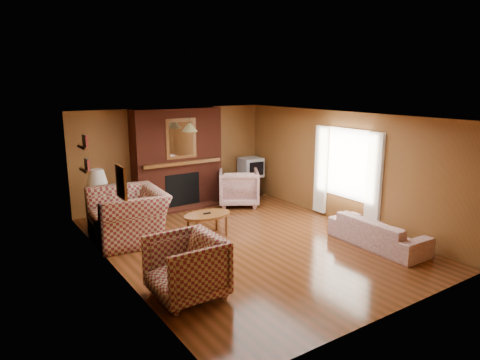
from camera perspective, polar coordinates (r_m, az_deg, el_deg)
floor at (r=8.34m, az=0.89°, el=-8.18°), size 6.50×6.50×0.00m
ceiling at (r=7.80m, az=0.95°, el=8.51°), size 6.50×6.50×0.00m
wall_back at (r=10.77m, az=-8.94°, el=3.11°), size 6.50×0.00×6.50m
wall_front at (r=5.71m, az=19.83°, el=-6.19°), size 6.50×0.00×6.50m
wall_left at (r=6.92m, az=-16.41°, el=-2.67°), size 0.00×6.50×6.50m
wall_right at (r=9.60m, az=13.33°, el=1.74°), size 0.00×6.50×6.50m
fireplace at (r=10.54m, az=-8.33°, el=2.82°), size 2.20×0.82×2.40m
window_right at (r=9.44m, az=13.98°, el=1.07°), size 0.10×1.85×2.00m
bookshelf at (r=8.64m, az=-20.04°, el=3.25°), size 0.09×0.55×0.71m
botanical_print at (r=6.57m, az=-15.54°, el=-0.28°), size 0.05×0.40×0.50m
pendant_light at (r=9.81m, az=-6.75°, el=6.96°), size 0.36×0.36×0.48m
plaid_loveseat at (r=8.55m, az=-14.71°, el=-4.59°), size 1.43×1.61×0.98m
plaid_armchair at (r=6.19m, az=-7.21°, el=-11.48°), size 0.99×0.96×0.90m
floral_sofa at (r=8.41m, az=17.90°, el=-6.63°), size 0.76×1.89×0.55m
floral_armchair at (r=10.64m, az=-0.17°, el=-0.99°), size 1.33×1.34×0.89m
coffee_table at (r=8.52m, az=-4.40°, el=-4.85°), size 0.98×0.61×0.48m
side_table at (r=9.55m, az=-18.21°, el=-4.38°), size 0.42×0.42×0.54m
table_lamp at (r=9.38m, az=-18.49°, el=-0.51°), size 0.43×0.43×0.70m
tv_stand at (r=11.58m, az=1.42°, el=-0.79°), size 0.53×0.49×0.53m
crt_tv at (r=11.46m, az=1.45°, el=1.73°), size 0.59×0.59×0.51m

